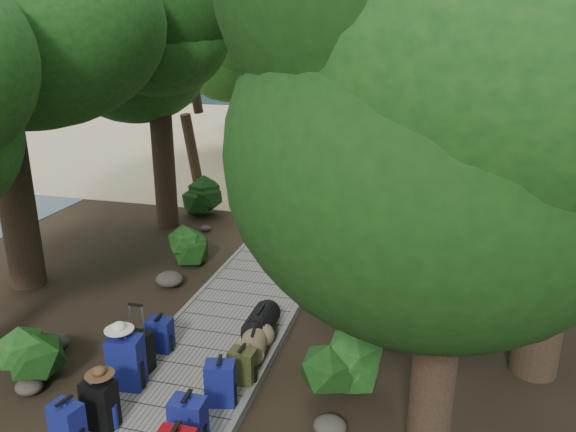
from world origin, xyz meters
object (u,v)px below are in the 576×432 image
(backpack_left_b, at_px, (100,402))
(backpack_right_b, at_px, (188,421))
(kayak, at_px, (243,163))
(sun_lounger, at_px, (454,170))
(backpack_left_c, at_px, (126,359))
(lone_suitcase_on_sand, at_px, (341,180))
(backpack_left_d, at_px, (160,333))
(duffel_right_black, at_px, (261,322))
(backpack_right_c, at_px, (220,381))
(backpack_right_d, at_px, (242,364))
(suitcase_on_boardwalk, at_px, (140,351))
(backpack_left_a, at_px, (67,425))
(duffel_right_khaki, at_px, (254,344))

(backpack_left_b, xyz_separation_m, backpack_right_b, (1.22, -0.06, 0.01))
(backpack_left_b, xyz_separation_m, kayak, (-3.15, 14.25, -0.31))
(backpack_left_b, bearing_deg, sun_lounger, 77.80)
(backpack_left_c, xyz_separation_m, lone_suitcase_on_sand, (1.05, 11.15, -0.19))
(backpack_left_b, bearing_deg, backpack_left_d, 98.74)
(lone_suitcase_on_sand, bearing_deg, duffel_right_black, -71.72)
(backpack_right_c, bearing_deg, backpack_left_b, -159.66)
(backpack_right_b, xyz_separation_m, kayak, (-4.37, 14.31, -0.31))
(lone_suitcase_on_sand, bearing_deg, backpack_right_d, -71.25)
(backpack_right_d, relative_size, sun_lounger, 0.31)
(suitcase_on_boardwalk, bearing_deg, backpack_left_a, -85.15)
(backpack_left_d, height_order, suitcase_on_boardwalk, suitcase_on_boardwalk)
(duffel_right_khaki, bearing_deg, backpack_left_a, -130.87)
(backpack_right_c, relative_size, lone_suitcase_on_sand, 0.99)
(backpack_right_b, bearing_deg, duffel_right_black, 87.63)
(backpack_left_b, distance_m, backpack_right_b, 1.22)
(backpack_left_b, xyz_separation_m, backpack_right_c, (1.27, 0.83, -0.03))
(backpack_right_b, xyz_separation_m, duffel_right_khaki, (0.11, 2.10, -0.17))
(backpack_right_c, bearing_deg, duffel_right_khaki, 74.27)
(backpack_left_d, relative_size, suitcase_on_boardwalk, 0.96)
(backpack_left_c, bearing_deg, kayak, 95.86)
(backpack_left_d, distance_m, suitcase_on_boardwalk, 0.55)
(duffel_right_khaki, bearing_deg, backpack_left_c, -151.12)
(backpack_left_b, relative_size, duffel_right_khaki, 1.22)
(backpack_left_b, distance_m, backpack_left_c, 0.86)
(backpack_left_a, relative_size, backpack_left_c, 0.82)
(sun_lounger, bearing_deg, backpack_right_d, -88.84)
(backpack_left_b, distance_m, kayak, 14.60)
(backpack_right_c, height_order, backpack_right_d, backpack_right_c)
(backpack_right_c, relative_size, duffel_right_black, 0.93)
(suitcase_on_boardwalk, bearing_deg, lone_suitcase_on_sand, 88.16)
(backpack_right_b, xyz_separation_m, duffel_right_black, (0.04, 2.71, -0.14))
(backpack_left_d, xyz_separation_m, backpack_right_d, (1.52, -0.46, -0.01))
(backpack_left_b, height_order, backpack_left_c, backpack_left_c)
(backpack_left_b, xyz_separation_m, lone_suitcase_on_sand, (0.92, 11.99, -0.12))
(backpack_left_a, bearing_deg, backpack_left_b, 86.07)
(suitcase_on_boardwalk, bearing_deg, backpack_right_c, -13.03)
(duffel_right_black, bearing_deg, kayak, 110.37)
(backpack_left_b, height_order, lone_suitcase_on_sand, backpack_left_b)
(backpack_left_a, xyz_separation_m, lone_suitcase_on_sand, (1.06, 12.45, -0.11))
(duffel_right_khaki, height_order, sun_lounger, sun_lounger)
(backpack_right_b, relative_size, kayak, 0.24)
(backpack_left_a, height_order, backpack_right_d, backpack_left_a)
(backpack_right_d, bearing_deg, backpack_right_b, -94.15)
(backpack_right_d, bearing_deg, duffel_right_khaki, 97.88)
(duffel_right_khaki, relative_size, sun_lounger, 0.33)
(backpack_left_a, relative_size, backpack_right_d, 1.25)
(backpack_left_d, bearing_deg, backpack_left_a, -93.14)
(backpack_left_d, relative_size, backpack_right_c, 0.86)
(backpack_left_a, bearing_deg, backpack_right_d, 62.59)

